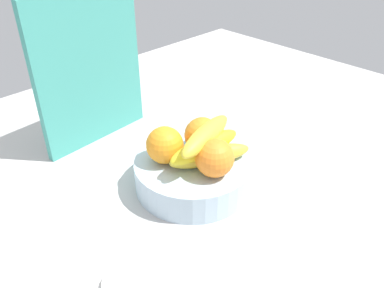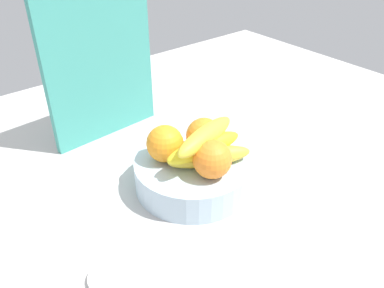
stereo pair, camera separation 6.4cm
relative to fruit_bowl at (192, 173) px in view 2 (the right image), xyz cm
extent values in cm
cube|color=#B4B2B0|center=(-2.21, -0.20, -4.66)|extent=(180.00, 140.00, 3.00)
cylinder|color=silver|center=(0.00, 0.00, 0.00)|extent=(24.10, 24.10, 6.33)
sphere|color=orange|center=(-3.89, 3.78, 6.95)|extent=(7.58, 7.58, 7.58)
sphere|color=orange|center=(-0.14, -6.24, 6.95)|extent=(7.58, 7.58, 7.58)
sphere|color=orange|center=(4.09, 1.07, 6.95)|extent=(7.58, 7.58, 7.58)
ellipsoid|color=yellow|center=(1.69, -3.41, 5.16)|extent=(17.08, 10.88, 4.00)
ellipsoid|color=yellow|center=(0.90, -2.68, 7.36)|extent=(17.27, 5.40, 4.00)
ellipsoid|color=yellow|center=(1.46, -2.36, 9.56)|extent=(17.46, 8.22, 4.00)
cube|color=teal|center=(-3.01, 30.25, 14.84)|extent=(28.06, 3.70, 36.00)
cylinder|color=silver|center=(-25.87, -10.53, -2.65)|extent=(6.69, 6.69, 1.02)
camera|label=1|loc=(-46.45, -46.72, 49.97)|focal=36.94mm
camera|label=2|loc=(-41.67, -51.03, 49.97)|focal=36.94mm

